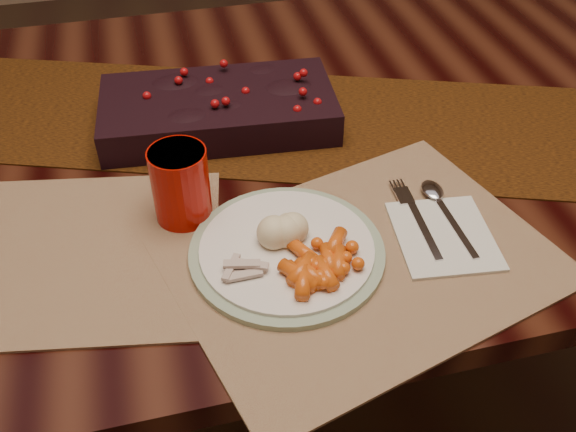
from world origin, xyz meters
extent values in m
plane|color=black|center=(0.00, 0.00, 0.00)|extent=(5.00, 5.00, 0.00)
cube|color=black|center=(0.00, 0.00, 0.38)|extent=(1.80, 1.00, 0.75)
cube|color=#33220E|center=(0.05, 0.00, 0.75)|extent=(1.61, 0.85, 0.00)
cube|color=brown|center=(0.06, -0.33, 0.75)|extent=(0.56, 0.47, 0.00)
cube|color=#9D6A4C|center=(-0.34, -0.22, 0.75)|extent=(0.48, 0.39, 0.00)
cylinder|color=white|center=(-0.04, -0.30, 0.76)|extent=(0.27, 0.27, 0.01)
cube|color=silver|center=(0.18, -0.32, 0.76)|extent=(0.15, 0.16, 0.01)
cylinder|color=#A70C03|center=(-0.16, -0.19, 0.81)|extent=(0.09, 0.09, 0.11)
camera|label=1|loc=(-0.18, -0.88, 1.36)|focal=40.00mm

